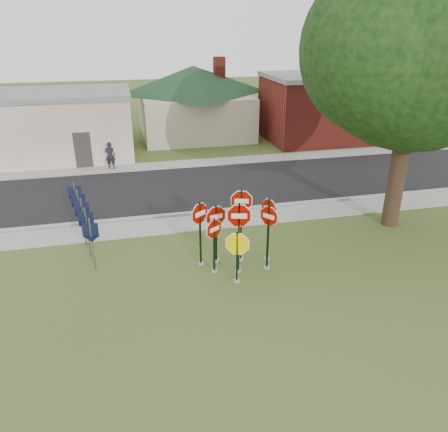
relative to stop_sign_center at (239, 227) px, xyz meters
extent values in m
plane|color=#415620|center=(0.03, -1.13, -1.75)|extent=(120.00, 120.00, 0.00)
cube|color=gray|center=(0.03, 4.37, -1.72)|extent=(60.00, 1.60, 0.06)
cube|color=black|center=(0.03, 8.87, -1.73)|extent=(60.00, 7.00, 0.04)
cube|color=gray|center=(0.03, 13.17, -1.72)|extent=(60.00, 1.60, 0.06)
cube|color=gray|center=(0.03, 5.37, -1.68)|extent=(60.00, 0.20, 0.14)
cylinder|color=gray|center=(0.00, 0.00, -1.71)|extent=(0.24, 0.24, 0.08)
cube|color=black|center=(0.00, 0.00, -0.43)|extent=(0.07, 0.06, 2.65)
cylinder|color=white|center=(0.00, 0.00, 0.44)|extent=(1.12, 0.31, 1.15)
cylinder|color=#8F0800|center=(0.00, 0.00, 0.44)|extent=(1.04, 0.29, 1.07)
cube|color=white|center=(0.00, 0.00, 0.44)|extent=(0.52, 0.15, 0.18)
cylinder|color=gray|center=(-0.22, -0.63, -1.71)|extent=(0.24, 0.24, 0.08)
cube|color=black|center=(-0.22, -0.63, -0.80)|extent=(0.07, 0.07, 1.90)
cylinder|color=white|center=(-0.22, -0.63, -0.30)|extent=(1.07, 0.40, 1.13)
cylinder|color=#FFDD00|center=(-0.22, -0.63, -0.30)|extent=(0.99, 0.38, 1.05)
cylinder|color=gray|center=(-0.83, 0.20, -1.71)|extent=(0.24, 0.24, 0.08)
cube|color=black|center=(-0.83, 0.20, -0.71)|extent=(0.08, 0.07, 2.09)
cylinder|color=white|center=(-0.83, 0.20, -0.06)|extent=(0.82, 0.54, 0.97)
cylinder|color=#8F0800|center=(-0.83, 0.20, -0.06)|extent=(0.76, 0.51, 0.90)
cube|color=white|center=(-0.83, 0.20, -0.06)|extent=(0.38, 0.25, 0.15)
cylinder|color=gray|center=(1.07, 0.00, -1.71)|extent=(0.24, 0.24, 0.08)
cube|color=black|center=(1.07, 0.00, -0.52)|extent=(0.08, 0.08, 2.46)
cylinder|color=white|center=(1.07, 0.00, 0.31)|extent=(0.62, 0.79, 0.99)
cylinder|color=#8F0800|center=(1.07, 0.00, 0.31)|extent=(0.58, 0.73, 0.92)
cube|color=white|center=(1.07, 0.00, 0.31)|extent=(0.29, 0.36, 0.16)
cylinder|color=gray|center=(0.30, 0.80, -1.71)|extent=(0.24, 0.24, 0.08)
cube|color=black|center=(0.30, 0.80, -0.34)|extent=(0.07, 0.06, 2.82)
cylinder|color=white|center=(0.30, 0.80, 0.63)|extent=(1.04, 0.30, 1.08)
cylinder|color=#8F0800|center=(0.30, 0.80, 0.63)|extent=(0.97, 0.28, 1.00)
cube|color=white|center=(0.30, 0.80, 0.63)|extent=(0.48, 0.14, 0.17)
cylinder|color=gray|center=(-0.61, 0.88, -1.71)|extent=(0.24, 0.24, 0.08)
cube|color=black|center=(-0.61, 0.88, -0.62)|extent=(0.07, 0.06, 2.27)
cylinder|color=white|center=(-0.61, 0.88, 0.09)|extent=(1.04, 0.28, 1.07)
cylinder|color=#8F0800|center=(-0.61, 0.88, 0.09)|extent=(0.96, 0.27, 0.99)
cube|color=white|center=(-0.61, 0.88, 0.09)|extent=(0.48, 0.13, 0.17)
cylinder|color=gray|center=(1.27, 0.60, -1.71)|extent=(0.24, 0.24, 0.08)
cube|color=black|center=(1.27, 0.60, -0.51)|extent=(0.07, 0.07, 2.48)
cylinder|color=white|center=(1.27, 0.60, 0.29)|extent=(0.45, 1.01, 1.09)
cylinder|color=#8F0800|center=(1.27, 0.60, 0.29)|extent=(0.42, 0.94, 1.01)
cube|color=white|center=(1.27, 0.60, 0.29)|extent=(0.21, 0.47, 0.17)
cylinder|color=gray|center=(-1.21, 0.81, -1.71)|extent=(0.24, 0.24, 0.08)
cube|color=black|center=(-1.21, 0.81, -0.51)|extent=(0.08, 0.08, 2.48)
cylinder|color=white|center=(-1.21, 0.81, 0.29)|extent=(0.87, 0.66, 1.08)
cylinder|color=#8F0800|center=(-1.21, 0.81, 0.29)|extent=(0.81, 0.61, 1.00)
cube|color=white|center=(-1.21, 0.81, 0.29)|extent=(0.40, 0.30, 0.17)
cube|color=#59595E|center=(-4.97, 1.37, -0.75)|extent=(0.05, 0.05, 2.00)
cube|color=black|center=(-4.97, 1.37, -0.20)|extent=(0.55, 0.13, 0.55)
cone|color=black|center=(-4.97, 1.37, -0.55)|extent=(0.65, 0.65, 0.25)
cube|color=#59595E|center=(-5.17, 2.37, -0.75)|extent=(0.05, 0.05, 2.00)
cube|color=black|center=(-5.17, 2.37, -0.20)|extent=(0.55, 0.09, 0.55)
cone|color=black|center=(-5.17, 2.37, -0.55)|extent=(0.62, 0.62, 0.25)
cube|color=#59595E|center=(-5.37, 3.37, -0.75)|extent=(0.05, 0.05, 2.00)
cube|color=black|center=(-5.37, 3.37, -0.20)|extent=(0.55, 0.05, 0.55)
cone|color=black|center=(-5.37, 3.37, -0.55)|extent=(0.58, 0.58, 0.25)
cube|color=#59595E|center=(-5.57, 4.37, -0.75)|extent=(0.05, 0.05, 2.00)
cube|color=black|center=(-5.57, 4.37, -0.20)|extent=(0.55, 0.05, 0.55)
cone|color=black|center=(-5.57, 4.37, -0.55)|extent=(0.58, 0.58, 0.25)
cube|color=#59595E|center=(-5.77, 5.37, -0.75)|extent=(0.05, 0.05, 2.00)
cube|color=black|center=(-5.77, 5.37, -0.20)|extent=(0.55, 0.09, 0.55)
cone|color=black|center=(-5.77, 5.37, -0.55)|extent=(0.62, 0.62, 0.25)
cube|color=silver|center=(-8.97, 16.87, 0.25)|extent=(12.00, 6.00, 4.00)
cube|color=slate|center=(-8.97, 16.87, 2.30)|extent=(12.20, 6.20, 0.30)
cube|color=#332D28|center=(-5.97, 13.89, -0.65)|extent=(1.00, 0.10, 2.20)
cube|color=#BDB396|center=(2.03, 20.87, -0.15)|extent=(8.00, 8.00, 3.20)
pyramid|color=#16311C|center=(2.03, 20.87, 3.45)|extent=(11.60, 11.60, 2.00)
cube|color=maroon|center=(4.03, 20.87, 3.25)|extent=(0.80, 0.80, 1.60)
cube|color=maroon|center=(12.03, 17.37, 0.50)|extent=(10.00, 6.00, 4.50)
cube|color=slate|center=(12.03, 17.37, 2.85)|extent=(10.20, 6.20, 0.30)
cube|color=white|center=(10.03, 14.42, 0.85)|extent=(2.00, 0.08, 0.90)
cylinder|color=black|center=(7.53, 2.37, 1.19)|extent=(0.70, 0.70, 5.89)
sphere|color=black|center=(7.53, 2.37, 5.83)|extent=(8.36, 8.36, 8.36)
cylinder|color=black|center=(22.03, 24.87, 0.25)|extent=(0.50, 0.50, 4.00)
sphere|color=black|center=(22.03, 24.87, 3.85)|extent=(5.60, 5.60, 5.60)
imported|color=black|center=(-4.39, 13.21, -0.87)|extent=(0.67, 0.51, 1.64)
camera|label=1|loc=(-3.58, -12.96, 6.40)|focal=35.00mm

